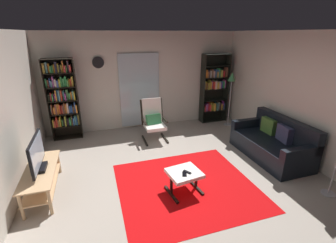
{
  "coord_description": "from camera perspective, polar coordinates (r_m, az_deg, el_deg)",
  "views": [
    {
      "loc": [
        -1.35,
        -3.48,
        2.54
      ],
      "look_at": [
        -0.02,
        0.68,
        0.9
      ],
      "focal_mm": 25.18,
      "sensor_mm": 36.0,
      "label": 1
    }
  ],
  "objects": [
    {
      "name": "ground_plane",
      "position": [
        4.51,
        2.96,
        -13.67
      ],
      "size": [
        7.02,
        7.02,
        0.0
      ],
      "primitive_type": "plane",
      "color": "#A4988C"
    },
    {
      "name": "wall_back",
      "position": [
        6.63,
        -5.79,
        9.74
      ],
      "size": [
        5.6,
        0.06,
        2.6
      ],
      "primitive_type": "cube",
      "color": "beige",
      "rests_on": "ground"
    },
    {
      "name": "wall_right",
      "position": [
        5.48,
        30.81,
        4.61
      ],
      "size": [
        0.06,
        6.0,
        2.6
      ],
      "primitive_type": "cube",
      "color": "beige",
      "rests_on": "ground"
    },
    {
      "name": "glass_door_panel",
      "position": [
        6.59,
        -6.84,
        7.41
      ],
      "size": [
        1.1,
        0.01,
        2.0
      ],
      "primitive_type": "cube",
      "color": "silver"
    },
    {
      "name": "area_rug",
      "position": [
        4.33,
        4.48,
        -15.24
      ],
      "size": [
        2.35,
        2.17,
        0.01
      ],
      "primitive_type": "cube",
      "color": "red",
      "rests_on": "ground"
    },
    {
      "name": "tv_stand",
      "position": [
        4.52,
        -28.25,
        -11.78
      ],
      "size": [
        0.47,
        1.29,
        0.46
      ],
      "color": "tan",
      "rests_on": "ground"
    },
    {
      "name": "television",
      "position": [
        4.33,
        -29.13,
        -7.09
      ],
      "size": [
        0.2,
        0.86,
        0.56
      ],
      "color": "black",
      "rests_on": "tv_stand"
    },
    {
      "name": "bookshelf_near_tv",
      "position": [
        6.34,
        -24.15,
        5.34
      ],
      "size": [
        0.69,
        0.3,
        2.0
      ],
      "color": "black",
      "rests_on": "ground"
    },
    {
      "name": "bookshelf_near_sofa",
      "position": [
        7.17,
        11.04,
        7.82
      ],
      "size": [
        0.79,
        0.3,
        2.0
      ],
      "color": "black",
      "rests_on": "ground"
    },
    {
      "name": "leather_sofa",
      "position": [
        5.58,
        23.97,
        -4.86
      ],
      "size": [
        0.87,
        1.73,
        0.86
      ],
      "color": "black",
      "rests_on": "ground"
    },
    {
      "name": "lounge_armchair",
      "position": [
        5.89,
        -3.57,
        0.66
      ],
      "size": [
        0.56,
        0.65,
        1.02
      ],
      "color": "black",
      "rests_on": "ground"
    },
    {
      "name": "ottoman",
      "position": [
        4.02,
        3.94,
        -12.84
      ],
      "size": [
        0.58,
        0.55,
        0.39
      ],
      "color": "white",
      "rests_on": "ground"
    },
    {
      "name": "tv_remote",
      "position": [
        3.96,
        4.68,
        -12.08
      ],
      "size": [
        0.11,
        0.14,
        0.02
      ],
      "primitive_type": "cube",
      "rotation": [
        0.0,
        0.0,
        0.57
      ],
      "color": "black",
      "rests_on": "ottoman"
    },
    {
      "name": "cell_phone",
      "position": [
        3.91,
        4.01,
        -12.59
      ],
      "size": [
        0.11,
        0.15,
        0.01
      ],
      "primitive_type": "cube",
      "rotation": [
        0.0,
        0.0,
        -0.34
      ],
      "color": "black",
      "rests_on": "ottoman"
    },
    {
      "name": "floor_lamp_by_shelf",
      "position": [
        6.85,
        15.12,
        9.34
      ],
      "size": [
        0.22,
        0.22,
        1.56
      ],
      "color": "#A5A5AD",
      "rests_on": "ground"
    },
    {
      "name": "wall_clock",
      "position": [
        6.34,
        -16.57,
        13.55
      ],
      "size": [
        0.29,
        0.03,
        0.29
      ],
      "color": "silver"
    }
  ]
}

